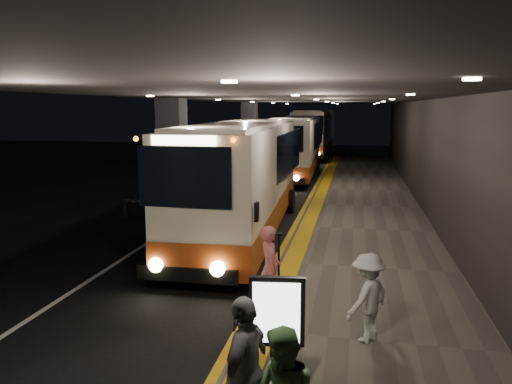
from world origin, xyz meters
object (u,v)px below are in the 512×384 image
(coach_main, at_px, (244,183))
(passenger_waiting_white, at_px, (368,297))
(info_sign, at_px, (277,314))
(stanchion_post, at_px, (279,259))
(coach_second, at_px, (296,149))
(passenger_boarding, at_px, (270,269))
(coach_third, at_px, (315,135))
(passenger_waiting_grey, at_px, (245,370))

(coach_main, xyz_separation_m, passenger_waiting_white, (3.80, -7.22, -0.78))
(info_sign, height_order, stanchion_post, info_sign)
(coach_main, relative_size, stanchion_post, 9.89)
(coach_second, xyz_separation_m, stanchion_post, (1.90, -19.01, -0.94))
(passenger_boarding, relative_size, passenger_waiting_white, 1.11)
(info_sign, bearing_deg, coach_third, 86.75)
(coach_second, distance_m, stanchion_post, 19.13)
(passenger_waiting_white, distance_m, stanchion_post, 3.15)
(passenger_waiting_grey, xyz_separation_m, stanchion_post, (-0.45, 5.46, -0.33))
(passenger_boarding, bearing_deg, info_sign, 172.47)
(coach_second, distance_m, passenger_boarding, 20.66)
(coach_main, xyz_separation_m, passenger_boarding, (1.95, -6.28, -0.70))
(coach_main, distance_m, info_sign, 9.34)
(passenger_boarding, relative_size, info_sign, 1.04)
(passenger_waiting_white, bearing_deg, coach_main, -115.88)
(info_sign, bearing_deg, coach_second, 89.02)
(coach_third, bearing_deg, info_sign, -84.88)
(coach_third, height_order, passenger_waiting_grey, coach_third)
(coach_second, bearing_deg, coach_third, 88.17)
(coach_second, bearing_deg, passenger_boarding, -86.24)
(coach_main, height_order, passenger_waiting_grey, coach_main)
(coach_third, bearing_deg, passenger_waiting_white, -82.57)
(passenger_waiting_white, height_order, stanchion_post, passenger_waiting_white)
(passenger_boarding, xyz_separation_m, passenger_waiting_grey, (0.38, -3.91, 0.05))
(coach_second, distance_m, info_sign, 23.40)
(passenger_waiting_grey, relative_size, stanchion_post, 1.57)
(passenger_boarding, bearing_deg, stanchion_post, -17.02)
(passenger_waiting_grey, bearing_deg, passenger_waiting_white, 165.25)
(coach_third, bearing_deg, coach_second, -88.95)
(passenger_waiting_grey, height_order, stanchion_post, passenger_waiting_grey)
(stanchion_post, bearing_deg, coach_second, 95.72)
(passenger_waiting_white, bearing_deg, coach_third, -137.39)
(coach_second, xyz_separation_m, info_sign, (2.53, -23.26, -0.41))
(coach_third, distance_m, passenger_boarding, 33.71)
(info_sign, bearing_deg, stanchion_post, 91.22)
(coach_second, relative_size, coach_third, 0.92)
(coach_main, height_order, stanchion_post, coach_main)
(coach_main, xyz_separation_m, coach_third, (0.01, 27.37, 0.12))
(coach_second, relative_size, passenger_waiting_grey, 6.12)
(coach_main, distance_m, coach_third, 27.37)
(coach_main, bearing_deg, passenger_boarding, -75.39)
(coach_main, bearing_deg, info_sign, -76.99)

